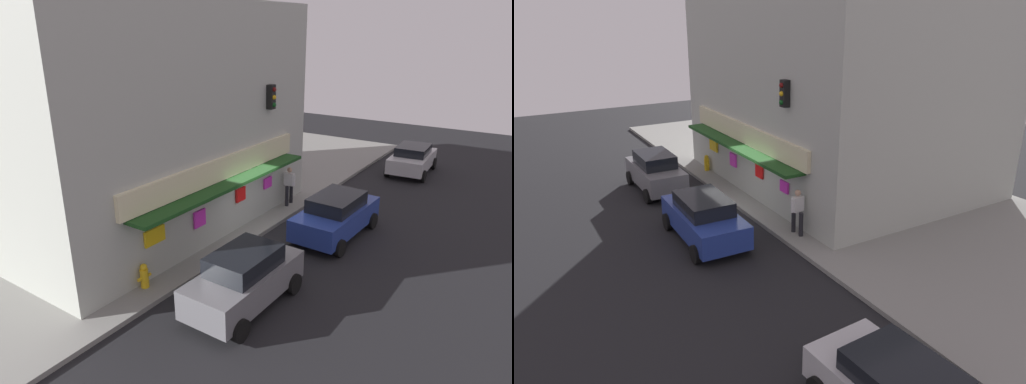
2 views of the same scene
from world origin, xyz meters
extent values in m
plane|color=black|center=(0.00, 0.00, 0.00)|extent=(49.82, 49.82, 0.00)
cube|color=gray|center=(0.00, 5.48, 0.08)|extent=(33.21, 10.96, 0.16)
cube|color=#ADB2A8|center=(-1.33, 5.78, 4.35)|extent=(12.41, 9.56, 8.39)
cube|color=beige|center=(-1.33, 0.92, 2.89)|extent=(9.43, 0.16, 0.81)
cube|color=#194719|center=(-1.33, 0.57, 2.41)|extent=(8.93, 0.90, 0.12)
cube|color=yellow|center=(-4.72, 0.94, 1.58)|extent=(0.82, 0.08, 0.52)
cube|color=#E533CC|center=(-2.60, 0.94, 1.42)|extent=(0.56, 0.08, 0.59)
cube|color=red|center=(-0.18, 0.94, 1.56)|extent=(0.57, 0.08, 0.53)
cube|color=#E533CC|center=(1.76, 0.94, 1.50)|extent=(0.54, 0.08, 0.45)
cylinder|color=black|center=(1.85, 1.14, 2.94)|extent=(0.18, 0.18, 5.57)
cube|color=black|center=(1.85, 0.89, 5.05)|extent=(0.32, 0.28, 0.95)
sphere|color=maroon|center=(1.85, 0.74, 5.35)|extent=(0.18, 0.18, 0.18)
sphere|color=yellow|center=(1.85, 0.74, 5.05)|extent=(0.18, 0.18, 0.18)
sphere|color=#0F4C19|center=(1.85, 0.74, 4.75)|extent=(0.18, 0.18, 0.18)
cylinder|color=gold|center=(-5.38, 0.82, 0.46)|extent=(0.26, 0.26, 0.61)
sphere|color=gold|center=(-5.38, 0.82, 0.84)|extent=(0.22, 0.22, 0.22)
cylinder|color=gold|center=(-5.57, 0.82, 0.49)|extent=(0.12, 0.10, 0.10)
cylinder|color=gold|center=(-5.19, 0.82, 0.49)|extent=(0.12, 0.10, 0.10)
cylinder|color=#2D2D2D|center=(-4.07, 2.32, 0.59)|extent=(0.50, 0.50, 0.86)
cylinder|color=black|center=(2.90, 0.65, 0.61)|extent=(0.17, 0.17, 0.90)
cylinder|color=black|center=(3.33, 0.68, 0.61)|extent=(0.17, 0.17, 0.90)
cube|color=silver|center=(3.11, 0.67, 1.34)|extent=(0.27, 0.44, 0.56)
sphere|color=tan|center=(3.11, 0.67, 1.75)|extent=(0.22, 0.22, 0.22)
cylinder|color=silver|center=(3.13, 0.44, 1.31)|extent=(0.11, 0.11, 0.50)
cylinder|color=silver|center=(3.10, 0.90, 1.31)|extent=(0.11, 0.11, 0.50)
cylinder|color=gray|center=(-2.98, 2.16, 0.32)|extent=(0.46, 0.46, 0.32)
sphere|color=#2D7A33|center=(-2.98, 2.16, 0.69)|extent=(0.51, 0.51, 0.51)
cube|color=navy|center=(1.56, -2.29, 0.74)|extent=(4.28, 1.95, 0.83)
cube|color=black|center=(1.56, -2.29, 1.41)|extent=(2.33, 1.60, 0.51)
cylinder|color=black|center=(3.07, -1.43, 0.32)|extent=(0.65, 0.24, 0.64)
cylinder|color=black|center=(3.02, -3.25, 0.32)|extent=(0.65, 0.24, 0.64)
cylinder|color=black|center=(0.11, -1.34, 0.32)|extent=(0.65, 0.24, 0.64)
cylinder|color=black|center=(0.06, -3.16, 0.32)|extent=(0.65, 0.24, 0.64)
cube|color=#B7B7BC|center=(11.42, -2.35, 0.70)|extent=(4.08, 2.08, 0.76)
cube|color=black|center=(11.42, -2.35, 1.31)|extent=(2.23, 1.68, 0.47)
cylinder|color=black|center=(12.76, -1.34, 0.32)|extent=(0.65, 0.26, 0.64)
cylinder|color=black|center=(12.86, -3.19, 0.32)|extent=(0.65, 0.26, 0.64)
cylinder|color=black|center=(9.98, -1.50, 0.32)|extent=(0.65, 0.26, 0.64)
cylinder|color=black|center=(10.08, -3.35, 0.32)|extent=(0.65, 0.26, 0.64)
cube|color=slate|center=(-4.30, -2.14, 0.76)|extent=(3.96, 1.71, 0.87)
cube|color=black|center=(-4.30, -2.14, 1.47)|extent=(2.14, 1.43, 0.56)
cylinder|color=black|center=(-2.91, -1.31, 0.32)|extent=(0.64, 0.22, 0.64)
cylinder|color=black|center=(-2.92, -3.00, 0.32)|extent=(0.64, 0.22, 0.64)
cylinder|color=black|center=(-5.67, -1.29, 0.32)|extent=(0.64, 0.22, 0.64)
cylinder|color=black|center=(-5.68, -2.98, 0.32)|extent=(0.64, 0.22, 0.64)
camera|label=1|loc=(-13.66, -8.84, 7.67)|focal=32.31mm
camera|label=2|loc=(16.77, -8.48, 8.01)|focal=34.86mm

